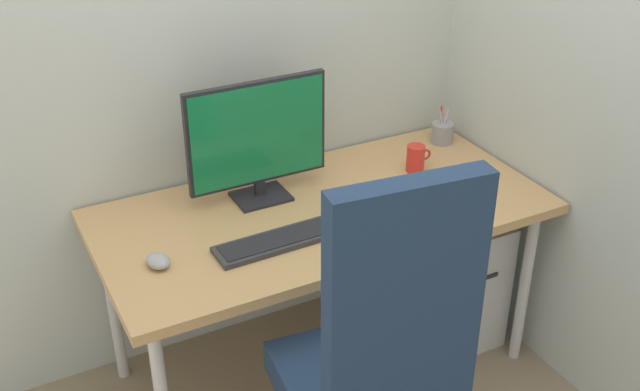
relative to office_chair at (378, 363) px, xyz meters
The scene contains 11 objects.
ground_plane 0.99m from the office_chair, 74.38° to the left, with size 8.00×8.00×0.00m, color gray.
wall_side_right 1.38m from the office_chair, 27.62° to the left, with size 0.04×2.03×2.80m, color #B7C1BC.
desk 0.74m from the office_chair, 74.38° to the left, with size 1.59×0.78×0.73m.
office_chair is the anchor object (origin of this frame).
filing_cabinet 1.10m from the office_chair, 44.15° to the left, with size 0.37×0.50×0.56m.
monitor 0.94m from the office_chair, 87.67° to the left, with size 0.52×0.16×0.44m.
keyboard 0.58m from the office_chair, 93.59° to the left, with size 0.44×0.14×0.02m.
mouse 0.77m from the office_chair, 124.13° to the left, with size 0.07×0.09×0.04m, color #9EA0A5.
pen_holder 1.32m from the office_chair, 47.27° to the left, with size 0.09×0.09×0.15m.
notebook 0.71m from the office_chair, 45.73° to the left, with size 0.15×0.18×0.02m, color #B23333.
coffee_mug 1.04m from the office_chair, 50.90° to the left, with size 0.11×0.07×0.11m.
Camera 1 is at (-1.11, -2.11, 2.12)m, focal length 43.61 mm.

